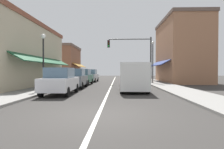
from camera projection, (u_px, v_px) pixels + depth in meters
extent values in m
plane|color=#33302D|center=(113.00, 83.00, 24.76)|extent=(80.00, 80.00, 0.00)
cube|color=gray|center=(70.00, 83.00, 24.93)|extent=(2.60, 56.00, 0.12)
cube|color=gray|center=(156.00, 83.00, 24.59)|extent=(2.60, 56.00, 0.12)
cube|color=silver|center=(113.00, 83.00, 24.76)|extent=(0.14, 52.00, 0.01)
cube|color=#BCAD8E|center=(12.00, 57.00, 19.01)|extent=(5.83, 14.00, 5.88)
cube|color=brown|center=(11.00, 25.00, 18.96)|extent=(6.03, 14.20, 0.40)
cube|color=slate|center=(41.00, 73.00, 18.95)|extent=(0.08, 10.64, 1.80)
cube|color=#194C2D|center=(47.00, 60.00, 18.91)|extent=(1.27, 11.76, 0.73)
cube|color=slate|center=(25.00, 38.00, 15.82)|extent=(0.08, 1.10, 1.30)
cube|color=slate|center=(51.00, 47.00, 21.98)|extent=(0.08, 1.10, 1.30)
cube|color=#9E6B4C|center=(181.00, 52.00, 26.39)|extent=(4.92, 10.00, 8.14)
cube|color=brown|center=(181.00, 21.00, 26.31)|extent=(5.12, 10.20, 0.40)
cube|color=slate|center=(163.00, 72.00, 26.52)|extent=(0.08, 7.60, 1.80)
cube|color=navy|center=(159.00, 63.00, 26.51)|extent=(1.27, 8.40, 0.73)
cube|color=slate|center=(167.00, 36.00, 24.24)|extent=(0.08, 1.10, 1.30)
cube|color=slate|center=(160.00, 42.00, 28.63)|extent=(0.08, 1.10, 1.30)
cube|color=brown|center=(60.00, 64.00, 35.01)|extent=(5.83, 8.00, 5.62)
cube|color=brown|center=(60.00, 47.00, 34.95)|extent=(6.03, 8.20, 0.40)
cube|color=slate|center=(76.00, 72.00, 34.94)|extent=(0.08, 6.08, 1.80)
cube|color=olive|center=(79.00, 65.00, 34.90)|extent=(1.27, 6.72, 0.73)
cube|color=slate|center=(74.00, 56.00, 33.13)|extent=(0.08, 1.10, 1.30)
cube|color=slate|center=(78.00, 58.00, 36.65)|extent=(0.08, 1.10, 1.30)
cube|color=silver|center=(60.00, 84.00, 12.83)|extent=(1.78, 4.13, 0.80)
cube|color=slate|center=(60.00, 73.00, 12.71)|extent=(1.55, 2.02, 0.66)
cylinder|color=black|center=(55.00, 88.00, 14.20)|extent=(0.21, 0.62, 0.62)
cylinder|color=black|center=(76.00, 88.00, 14.17)|extent=(0.21, 0.62, 0.62)
cylinder|color=black|center=(41.00, 92.00, 11.49)|extent=(0.21, 0.62, 0.62)
cylinder|color=black|center=(67.00, 92.00, 11.47)|extent=(0.21, 0.62, 0.62)
cube|color=#4C5156|center=(75.00, 80.00, 17.66)|extent=(1.82, 4.14, 0.80)
cube|color=slate|center=(75.00, 72.00, 17.54)|extent=(1.57, 2.04, 0.66)
cylinder|color=black|center=(70.00, 84.00, 19.02)|extent=(0.21, 0.62, 0.62)
cylinder|color=black|center=(86.00, 84.00, 19.01)|extent=(0.21, 0.62, 0.62)
cylinder|color=black|center=(63.00, 86.00, 16.32)|extent=(0.21, 0.62, 0.62)
cylinder|color=black|center=(82.00, 86.00, 16.31)|extent=(0.21, 0.62, 0.62)
cube|color=#0F4C33|center=(83.00, 78.00, 21.88)|extent=(1.82, 4.14, 0.80)
cube|color=slate|center=(83.00, 72.00, 21.77)|extent=(1.57, 2.04, 0.66)
cylinder|color=black|center=(79.00, 81.00, 23.28)|extent=(0.22, 0.62, 0.62)
cylinder|color=black|center=(92.00, 81.00, 23.19)|extent=(0.22, 0.62, 0.62)
cylinder|color=black|center=(73.00, 83.00, 20.58)|extent=(0.22, 0.62, 0.62)
cylinder|color=black|center=(88.00, 83.00, 20.49)|extent=(0.22, 0.62, 0.62)
cube|color=#B7BABF|center=(91.00, 77.00, 27.67)|extent=(1.84, 4.15, 0.80)
cube|color=slate|center=(91.00, 72.00, 27.56)|extent=(1.58, 2.04, 0.66)
cylinder|color=black|center=(87.00, 79.00, 29.08)|extent=(0.22, 0.63, 0.62)
cylinder|color=black|center=(98.00, 79.00, 28.98)|extent=(0.22, 0.63, 0.62)
cylinder|color=black|center=(83.00, 80.00, 26.38)|extent=(0.22, 0.63, 0.62)
cylinder|color=black|center=(95.00, 80.00, 26.28)|extent=(0.22, 0.63, 0.62)
cube|color=silver|center=(133.00, 76.00, 14.84)|extent=(2.09, 5.05, 1.90)
cube|color=slate|center=(132.00, 71.00, 17.23)|extent=(1.73, 0.32, 0.84)
cube|color=black|center=(132.00, 83.00, 17.43)|extent=(1.87, 0.25, 0.24)
cylinder|color=black|center=(122.00, 85.00, 16.45)|extent=(0.26, 0.73, 0.72)
cylinder|color=black|center=(143.00, 85.00, 16.35)|extent=(0.26, 0.73, 0.72)
cylinder|color=black|center=(122.00, 88.00, 13.36)|extent=(0.26, 0.73, 0.72)
cylinder|color=black|center=(148.00, 88.00, 13.26)|extent=(0.26, 0.73, 0.72)
cylinder|color=#333333|center=(151.00, 60.00, 24.25)|extent=(0.18, 0.18, 5.79)
cylinder|color=#333333|center=(130.00, 39.00, 24.29)|extent=(5.27, 0.12, 0.12)
cube|color=black|center=(109.00, 44.00, 24.20)|extent=(0.30, 0.24, 0.90)
sphere|color=#420F0F|center=(109.00, 41.00, 24.06)|extent=(0.20, 0.20, 0.20)
sphere|color=#3D2D0C|center=(109.00, 44.00, 24.07)|extent=(0.20, 0.20, 0.20)
sphere|color=green|center=(109.00, 46.00, 24.07)|extent=(0.20, 0.20, 0.20)
cylinder|color=black|center=(43.00, 65.00, 14.98)|extent=(0.12, 0.12, 4.05)
sphere|color=white|center=(43.00, 36.00, 14.94)|extent=(0.36, 0.36, 0.36)
cylinder|color=black|center=(153.00, 64.00, 23.16)|extent=(0.12, 0.12, 4.75)
sphere|color=white|center=(153.00, 43.00, 23.11)|extent=(0.36, 0.36, 0.36)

